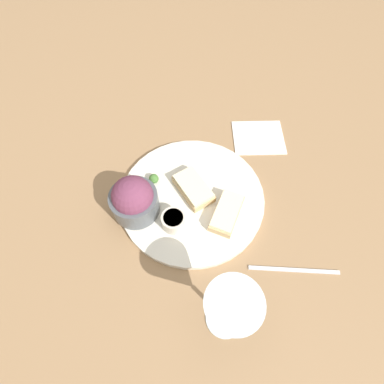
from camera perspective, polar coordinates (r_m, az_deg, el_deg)
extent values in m
plane|color=#93704C|center=(0.68, 0.00, -1.44)|extent=(4.00, 4.00, 0.00)
cylinder|color=silver|center=(0.68, 0.00, -1.15)|extent=(0.32, 0.32, 0.01)
cylinder|color=#4C5156|center=(0.64, -10.82, -2.03)|extent=(0.10, 0.10, 0.06)
sphere|color=#6B334C|center=(0.62, -11.25, -0.78)|extent=(0.09, 0.09, 0.09)
cylinder|color=beige|center=(0.63, -3.53, -5.49)|extent=(0.05, 0.05, 0.03)
cylinder|color=tan|center=(0.61, -3.58, -5.03)|extent=(0.04, 0.04, 0.01)
cube|color=tan|center=(0.67, 0.25, 0.57)|extent=(0.11, 0.08, 0.02)
cube|color=beige|center=(0.66, 0.26, 1.15)|extent=(0.10, 0.07, 0.01)
cube|color=tan|center=(0.64, 6.60, -4.08)|extent=(0.11, 0.10, 0.02)
cube|color=beige|center=(0.63, 6.71, -3.56)|extent=(0.10, 0.09, 0.01)
cylinder|color=silver|center=(0.60, 6.25, -22.76)|extent=(0.07, 0.07, 0.01)
cylinder|color=silver|center=(0.57, 6.62, -22.29)|extent=(0.01, 0.01, 0.07)
cone|color=silver|center=(0.50, 7.52, -21.09)|extent=(0.09, 0.09, 0.08)
sphere|color=#477533|center=(0.69, -7.29, 2.54)|extent=(0.02, 0.02, 0.02)
cube|color=white|center=(0.80, 12.55, 10.17)|extent=(0.14, 0.15, 0.01)
cube|color=silver|center=(0.65, 18.87, -13.85)|extent=(0.07, 0.17, 0.01)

